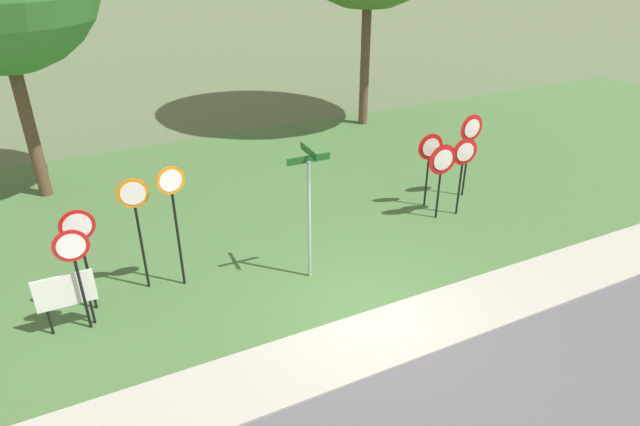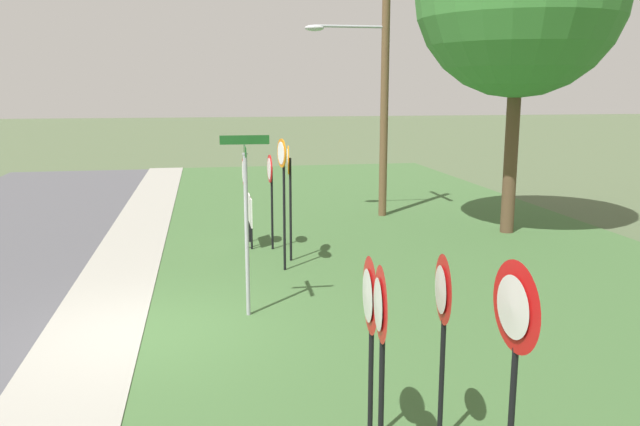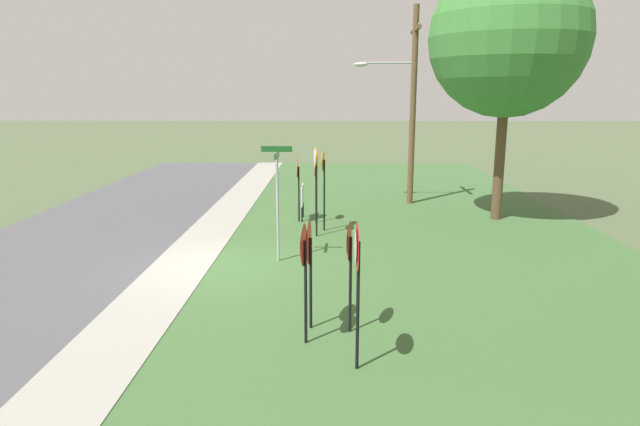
{
  "view_description": "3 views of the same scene",
  "coord_description": "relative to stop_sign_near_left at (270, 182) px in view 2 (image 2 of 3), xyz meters",
  "views": [
    {
      "loc": [
        -4.9,
        -7.59,
        7.02
      ],
      "look_at": [
        -0.03,
        2.27,
        1.28
      ],
      "focal_mm": 30.27,
      "sensor_mm": 36.0,
      "label": 1
    },
    {
      "loc": [
        9.99,
        1.07,
        3.9
      ],
      "look_at": [
        -0.65,
        3.01,
        1.78
      ],
      "focal_mm": 35.65,
      "sensor_mm": 36.0,
      "label": 2
    },
    {
      "loc": [
        13.62,
        3.13,
        4.47
      ],
      "look_at": [
        1.22,
        2.89,
        1.76
      ],
      "focal_mm": 30.59,
      "sensor_mm": 36.0,
      "label": 3
    }
  ],
  "objects": [
    {
      "name": "notice_board",
      "position": [
        -0.47,
        -0.47,
        -0.83
      ],
      "size": [
        1.1,
        0.05,
        1.25
      ],
      "rotation": [
        0.0,
        0.0,
        -0.0
      ],
      "color": "black",
      "rests_on": "grass_median"
    },
    {
      "name": "yield_sign_near_left",
      "position": [
        10.44,
        0.94,
        0.2
      ],
      "size": [
        0.79,
        0.1,
        2.49
      ],
      "rotation": [
        0.0,
        0.0,
        0.02
      ],
      "color": "black",
      "rests_on": "grass_median"
    },
    {
      "name": "utility_pole",
      "position": [
        -3.59,
        3.64,
        2.59
      ],
      "size": [
        2.1,
        2.53,
        7.83
      ],
      "color": "brown",
      "rests_on": "grass_median"
    },
    {
      "name": "stop_sign_far_center",
      "position": [
        1.87,
        0.07,
        0.34
      ],
      "size": [
        0.6,
        0.13,
        2.84
      ],
      "rotation": [
        0.0,
        0.0,
        0.15
      ],
      "color": "black",
      "rests_on": "grass_median"
    },
    {
      "name": "stop_sign_near_right",
      "position": [
        -0.17,
        -0.61,
        -0.07
      ],
      "size": [
        0.65,
        0.1,
        2.23
      ],
      "rotation": [
        0.0,
        0.0,
        0.03
      ],
      "color": "black",
      "rests_on": "grass_median"
    },
    {
      "name": "stop_sign_near_left",
      "position": [
        0.0,
        0.0,
        0.0
      ],
      "size": [
        0.67,
        0.1,
        2.31
      ],
      "rotation": [
        0.0,
        0.0,
        0.05
      ],
      "color": "black",
      "rests_on": "grass_median"
    },
    {
      "name": "stop_sign_far_left",
      "position": [
        1.13,
        0.3,
        0.21
      ],
      "size": [
        0.64,
        0.12,
        2.63
      ],
      "rotation": [
        0.0,
        0.0,
        -0.12
      ],
      "color": "black",
      "rests_on": "grass_median"
    },
    {
      "name": "yield_sign_far_right",
      "position": [
        9.5,
        0.06,
        -0.02
      ],
      "size": [
        0.75,
        0.12,
        2.22
      ],
      "rotation": [
        0.0,
        0.0,
        -0.11
      ],
      "color": "black",
      "rests_on": "grass_median"
    },
    {
      "name": "grass_median",
      "position": [
        5.07,
        3.39,
        -1.69
      ],
      "size": [
        44.0,
        12.0,
        0.04
      ],
      "primitive_type": "cube",
      "color": "#3D6033",
      "rests_on": "ground_plane"
    },
    {
      "name": "yield_sign_far_left",
      "position": [
        8.85,
        0.12,
        -0.1
      ],
      "size": [
        0.84,
        0.12,
        2.14
      ],
      "rotation": [
        0.0,
        0.0,
        -0.07
      ],
      "color": "black",
      "rests_on": "grass_median"
    },
    {
      "name": "ground_plane",
      "position": [
        5.07,
        -2.61,
        -1.71
      ],
      "size": [
        160.0,
        160.0,
        0.0
      ],
      "primitive_type": "plane",
      "color": "#4C5B3D"
    },
    {
      "name": "street_name_post",
      "position": [
        4.52,
        -0.88,
        0.17
      ],
      "size": [
        0.96,
        0.82,
        3.11
      ],
      "rotation": [
        0.0,
        0.0,
        -0.03
      ],
      "color": "#9EA0A8",
      "rests_on": "grass_median"
    },
    {
      "name": "yield_sign_near_right",
      "position": [
        9.01,
        0.87,
        -0.06
      ],
      "size": [
        0.75,
        0.13,
        2.17
      ],
      "rotation": [
        0.0,
        0.0,
        -0.14
      ],
      "color": "black",
      "rests_on": "grass_median"
    },
    {
      "name": "sidewalk_strip",
      "position": [
        5.07,
        -3.41,
        -1.68
      ],
      "size": [
        44.0,
        1.6,
        0.06
      ],
      "primitive_type": "cube",
      "color": "#99968C",
      "rests_on": "ground_plane"
    }
  ]
}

